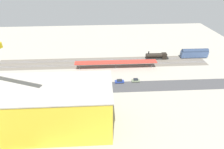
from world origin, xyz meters
TOP-DOWN VIEW (x-y plane):
  - ground_plane at (0.00, 0.00)m, footprint 203.33×203.33m
  - rail_bed at (0.00, -22.60)m, footprint 127.24×15.18m
  - street_asphalt at (0.00, 3.30)m, footprint 127.18×10.53m
  - track_rails at (0.00, -22.60)m, footprint 127.07×8.74m
  - platform_canopy_near at (-7.61, -14.67)m, footprint 46.24×4.58m
  - locomotive at (-34.65, -25.42)m, footprint 14.31×3.08m
  - passenger_coach at (-58.51, -25.42)m, footprint 17.24×3.14m
  - parked_car_0 at (-16.48, -0.53)m, footprint 4.08×1.82m
  - parked_car_1 at (-8.18, -0.24)m, footprint 4.63×1.85m
  - parked_car_2 at (-1.50, -0.01)m, footprint 4.26×1.92m
  - parked_car_3 at (6.55, 0.12)m, footprint 4.45×1.92m
  - parked_car_4 at (13.62, 0.16)m, footprint 4.48×1.79m
  - construction_building at (17.25, 26.84)m, footprint 39.46×18.44m
  - construction_roof_slab at (17.25, 26.84)m, footprint 40.06×19.04m
  - box_truck_0 at (2.25, 11.63)m, footprint 8.46×2.92m
  - street_tree_0 at (10.84, 7.86)m, footprint 5.59×5.59m
  - street_tree_1 at (5.71, 8.29)m, footprint 5.08×5.08m
  - street_tree_2 at (28.65, 8.50)m, footprint 6.24×6.24m
  - street_tree_3 at (37.67, 8.44)m, footprint 4.11×4.11m
  - traffic_light at (11.00, -0.98)m, footprint 0.50×0.36m

SIDE VIEW (x-z plane):
  - ground_plane at x=0.00m, z-range 0.00..0.00m
  - rail_bed at x=0.00m, z-range 0.00..0.01m
  - street_asphalt at x=0.00m, z-range 0.00..0.01m
  - track_rails at x=0.00m, z-range 0.12..0.24m
  - parked_car_2 at x=-1.50m, z-range -0.09..1.59m
  - parked_car_1 at x=-8.18m, z-range -0.10..1.67m
  - parked_car_0 at x=-16.48m, z-range -0.11..1.71m
  - parked_car_4 at x=13.62m, z-range -0.11..1.74m
  - parked_car_3 at x=6.55m, z-range -0.11..1.75m
  - box_truck_0 at x=2.25m, z-range -0.05..3.52m
  - locomotive at x=-34.65m, z-range -0.73..4.49m
  - passenger_coach at x=-58.51m, z-range 0.17..6.35m
  - traffic_light at x=11.00m, z-range 1.02..7.20m
  - platform_canopy_near at x=-7.61m, z-range 1.96..6.39m
  - street_tree_1 at x=5.71m, z-range 0.97..8.04m
  - street_tree_3 at x=37.67m, z-range 1.58..8.95m
  - street_tree_2 at x=28.65m, z-range 1.34..10.27m
  - street_tree_0 at x=10.84m, z-range 1.55..10.30m
  - construction_building at x=17.25m, z-range 0.00..17.64m
  - construction_roof_slab at x=17.25m, z-range 17.64..18.04m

